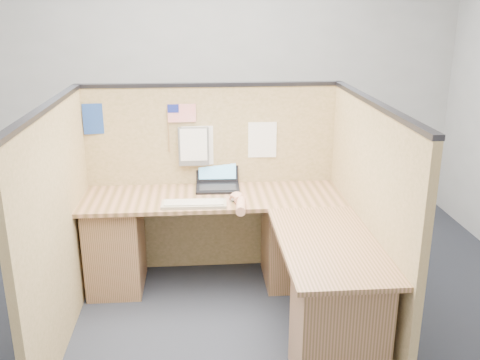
{
  "coord_description": "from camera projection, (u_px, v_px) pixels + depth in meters",
  "views": [
    {
      "loc": [
        -0.1,
        -3.1,
        2.1
      ],
      "look_at": [
        0.19,
        0.5,
        0.91
      ],
      "focal_mm": 40.0,
      "sensor_mm": 36.0,
      "label": 1
    }
  ],
  "objects": [
    {
      "name": "l_desk",
      "position": [
        242.0,
        259.0,
        3.76
      ],
      "size": [
        1.95,
        1.75,
        0.73
      ],
      "color": "brown",
      "rests_on": "floor"
    },
    {
      "name": "laptop",
      "position": [
        217.0,
        179.0,
        4.2
      ],
      "size": [
        0.34,
        0.33,
        0.24
      ],
      "rotation": [
        0.0,
        0.0,
        -0.03
      ],
      "color": "black",
      "rests_on": "l_desk"
    },
    {
      "name": "mouse",
      "position": [
        237.0,
        198.0,
        3.9
      ],
      "size": [
        0.1,
        0.06,
        0.04
      ],
      "primitive_type": "ellipsoid",
      "rotation": [
        0.0,
        0.0,
        -0.02
      ],
      "color": "silver",
      "rests_on": "l_desk"
    },
    {
      "name": "hand_forearm",
      "position": [
        240.0,
        203.0,
        3.77
      ],
      "size": [
        0.1,
        0.36,
        0.08
      ],
      "color": "tan",
      "rests_on": "l_desk"
    },
    {
      "name": "blue_poster",
      "position": [
        95.0,
        119.0,
        4.05
      ],
      "size": [
        0.17,
        0.03,
        0.23
      ],
      "primitive_type": "cube",
      "rotation": [
        0.0,
        0.0,
        0.13
      ],
      "color": "navy",
      "rests_on": "cubicle_partitions"
    },
    {
      "name": "paper_right",
      "position": [
        262.0,
        140.0,
        4.21
      ],
      "size": [
        0.22,
        0.01,
        0.28
      ],
      "primitive_type": "cube",
      "rotation": [
        0.0,
        0.0,
        -0.03
      ],
      "color": "white",
      "rests_on": "cubicle_partitions"
    },
    {
      "name": "paper_left",
      "position": [
        198.0,
        146.0,
        4.18
      ],
      "size": [
        0.25,
        0.01,
        0.31
      ],
      "primitive_type": "cube",
      "rotation": [
        0.0,
        0.0,
        0.04
      ],
      "color": "white",
      "rests_on": "cubicle_partitions"
    },
    {
      "name": "keyboard",
      "position": [
        194.0,
        204.0,
        3.81
      ],
      "size": [
        0.47,
        0.17,
        0.03
      ],
      "rotation": [
        0.0,
        0.0,
        -0.03
      ],
      "color": "gray",
      "rests_on": "l_desk"
    },
    {
      "name": "wall_back",
      "position": [
        207.0,
        78.0,
        5.29
      ],
      "size": [
        5.0,
        0.0,
        5.0
      ],
      "primitive_type": "plane",
      "rotation": [
        1.57,
        0.0,
        0.0
      ],
      "color": "#939597",
      "rests_on": "floor"
    },
    {
      "name": "american_flag",
      "position": [
        178.0,
        115.0,
        4.08
      ],
      "size": [
        0.22,
        0.01,
        0.38
      ],
      "color": "olive",
      "rests_on": "cubicle_partitions"
    },
    {
      "name": "file_holder",
      "position": [
        194.0,
        146.0,
        4.15
      ],
      "size": [
        0.24,
        0.05,
        0.3
      ],
      "color": "slate",
      "rests_on": "cubicle_partitions"
    },
    {
      "name": "floor",
      "position": [
        218.0,
        332.0,
        3.6
      ],
      "size": [
        5.0,
        5.0,
        0.0
      ],
      "primitive_type": "plane",
      "color": "black",
      "rests_on": "ground"
    },
    {
      "name": "cubicle_partitions",
      "position": [
        214.0,
        203.0,
        3.76
      ],
      "size": [
        2.06,
        1.83,
        1.53
      ],
      "color": "olive",
      "rests_on": "floor"
    }
  ]
}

